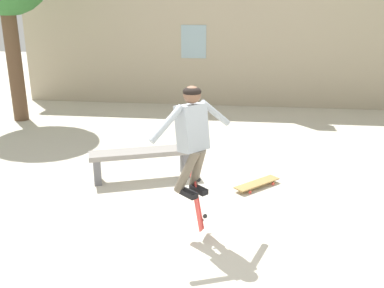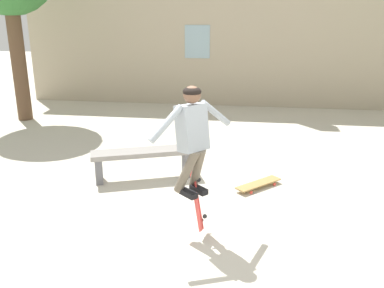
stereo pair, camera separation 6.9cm
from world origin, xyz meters
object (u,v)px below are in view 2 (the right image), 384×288
at_px(skater, 192,132).
at_px(skateboard_resting, 258,184).
at_px(park_bench, 144,158).
at_px(skateboard_flipping, 197,200).

distance_m(skater, skateboard_resting, 2.19).
height_order(park_bench, skateboard_flipping, skateboard_flipping).
bearing_deg(park_bench, skateboard_resting, -24.61).
distance_m(park_bench, skateboard_resting, 1.95).
bearing_deg(skateboard_flipping, park_bench, -167.40).
bearing_deg(skater, skateboard_flipping, 54.09).
xyz_separation_m(park_bench, skateboard_flipping, (1.12, -1.66, 0.09)).
distance_m(park_bench, skater, 2.22).
bearing_deg(skateboard_resting, skateboard_flipping, -162.49).
height_order(park_bench, skateboard_resting, park_bench).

